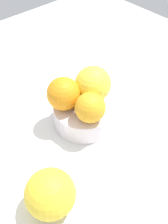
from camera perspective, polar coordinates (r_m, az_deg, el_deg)
ground_plane at (r=58.19cm, az=-0.00°, el=-2.69°), size 110.00×110.00×2.00cm
fruit_bowl at (r=55.70cm, az=-0.00°, el=-0.44°), size 13.21×13.21×4.95cm
orange_in_bowl_0 at (r=53.18cm, az=2.03°, el=6.30°), size 7.58×7.58×7.58cm
orange_in_bowl_1 at (r=51.56cm, az=-4.62°, el=4.10°), size 6.89×6.89×6.89cm
orange_in_bowl_2 at (r=49.14cm, az=1.38°, el=0.99°), size 6.10×6.10×6.10cm
orange_loose_0 at (r=43.40cm, az=-7.56°, el=-17.71°), size 8.45×8.45×8.45cm
side_plate at (r=46.04cm, az=10.23°, el=-23.03°), size 13.32×13.32×0.80cm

